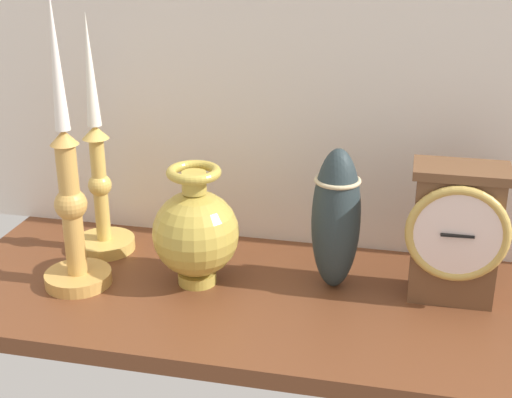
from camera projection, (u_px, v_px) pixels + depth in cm
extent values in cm
cube|color=brown|center=(297.00, 304.00, 99.55)|extent=(100.00, 36.00, 2.40)
cube|color=silver|center=(323.00, 36.00, 103.74)|extent=(120.00, 2.00, 65.00)
cube|color=brown|center=(455.00, 237.00, 96.18)|extent=(11.05, 6.56, 17.67)
cube|color=brown|center=(462.00, 171.00, 92.67)|extent=(12.37, 7.35, 1.20)
torus|color=tan|center=(457.00, 234.00, 92.07)|extent=(13.28, 1.21, 13.28)
cylinder|color=#F4DCD4|center=(457.00, 235.00, 91.98)|extent=(11.11, 0.40, 11.11)
cube|color=black|center=(457.00, 236.00, 91.71)|extent=(4.25, 0.84, 0.30)
cylinder|color=gold|center=(78.00, 278.00, 102.32)|extent=(9.37, 9.37, 1.80)
cylinder|color=gold|center=(71.00, 211.00, 98.46)|extent=(2.80, 2.80, 18.92)
sphere|color=gold|center=(71.00, 204.00, 98.11)|extent=(4.48, 4.48, 4.48)
cone|color=gold|center=(64.00, 137.00, 94.56)|extent=(3.83, 3.83, 2.00)
cone|color=white|center=(56.00, 59.00, 90.72)|extent=(2.03, 2.03, 18.61)
cylinder|color=#DAB053|center=(105.00, 244.00, 112.73)|extent=(9.32, 9.32, 1.80)
cylinder|color=#DAB053|center=(100.00, 190.00, 109.35)|extent=(2.23, 2.23, 16.29)
sphere|color=#DAB053|center=(100.00, 185.00, 109.05)|extent=(3.56, 3.56, 3.56)
cone|color=#DAB053|center=(95.00, 132.00, 105.95)|extent=(3.98, 3.98, 2.00)
cone|color=white|center=(90.00, 70.00, 102.51)|extent=(2.11, 2.11, 16.42)
cylinder|color=gold|center=(197.00, 277.00, 102.73)|extent=(5.46, 5.46, 1.60)
sphere|color=gold|center=(196.00, 233.00, 100.17)|extent=(12.13, 12.13, 12.13)
cylinder|color=gold|center=(194.00, 183.00, 97.36)|extent=(3.40, 3.40, 2.95)
torus|color=gold|center=(194.00, 172.00, 96.81)|extent=(7.47, 7.47, 1.35)
ellipsoid|color=#273437|center=(336.00, 220.00, 98.36)|extent=(6.71, 6.71, 20.33)
torus|color=#CCB78C|center=(338.00, 180.00, 96.24)|extent=(6.30, 6.30, 0.60)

